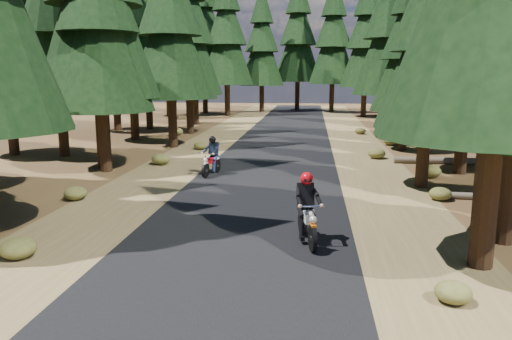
{
  "coord_description": "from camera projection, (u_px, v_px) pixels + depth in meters",
  "views": [
    {
      "loc": [
        1.83,
        -14.81,
        4.26
      ],
      "look_at": [
        0.0,
        1.5,
        1.1
      ],
      "focal_mm": 35.0,
      "sensor_mm": 36.0,
      "label": 1
    }
  ],
  "objects": [
    {
      "name": "rider_follow",
      "position": [
        211.0,
        162.0,
        21.26
      ],
      "size": [
        0.94,
        1.93,
        1.66
      ],
      "rotation": [
        0.0,
        0.0,
        2.93
      ],
      "color": "#980A10",
      "rests_on": "road"
    },
    {
      "name": "shoulder_r",
      "position": [
        381.0,
        183.0,
        19.84
      ],
      "size": [
        3.2,
        100.0,
        0.01
      ],
      "primitive_type": "cube",
      "color": "brown",
      "rests_on": "ground"
    },
    {
      "name": "log_far",
      "position": [
        502.0,
        197.0,
        17.04
      ],
      "size": [
        3.63,
        0.45,
        0.24
      ],
      "primitive_type": "cylinder",
      "rotation": [
        0.0,
        1.57,
        -0.06
      ],
      "color": "#4C4233",
      "rests_on": "ground"
    },
    {
      "name": "understory_shrubs",
      "position": [
        298.0,
        162.0,
        23.18
      ],
      "size": [
        15.32,
        31.28,
        0.62
      ],
      "color": "#474C1E",
      "rests_on": "ground"
    },
    {
      "name": "pine_forest",
      "position": [
        287.0,
        21.0,
        34.51
      ],
      "size": [
        34.59,
        55.08,
        16.32
      ],
      "color": "black",
      "rests_on": "ground"
    },
    {
      "name": "shoulder_l",
      "position": [
        156.0,
        178.0,
        20.85
      ],
      "size": [
        3.2,
        100.0,
        0.01
      ],
      "primitive_type": "cube",
      "color": "brown",
      "rests_on": "ground"
    },
    {
      "name": "rider_lead",
      "position": [
        307.0,
        220.0,
        12.67
      ],
      "size": [
        1.03,
        2.11,
        1.81
      ],
      "rotation": [
        0.0,
        0.0,
        3.36
      ],
      "color": "white",
      "rests_on": "road"
    },
    {
      "name": "ground",
      "position": [
        251.0,
        214.0,
        15.46
      ],
      "size": [
        120.0,
        120.0,
        0.0
      ],
      "primitive_type": "plane",
      "color": "#442D18",
      "rests_on": "ground"
    },
    {
      "name": "road",
      "position": [
        266.0,
        180.0,
        20.34
      ],
      "size": [
        6.0,
        100.0,
        0.01
      ],
      "primitive_type": "cube",
      "color": "black",
      "rests_on": "ground"
    },
    {
      "name": "log_near",
      "position": [
        447.0,
        161.0,
        24.01
      ],
      "size": [
        5.05,
        0.38,
        0.32
      ],
      "primitive_type": "cylinder",
      "rotation": [
        0.0,
        1.57,
        0.01
      ],
      "color": "#4C4233",
      "rests_on": "ground"
    }
  ]
}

